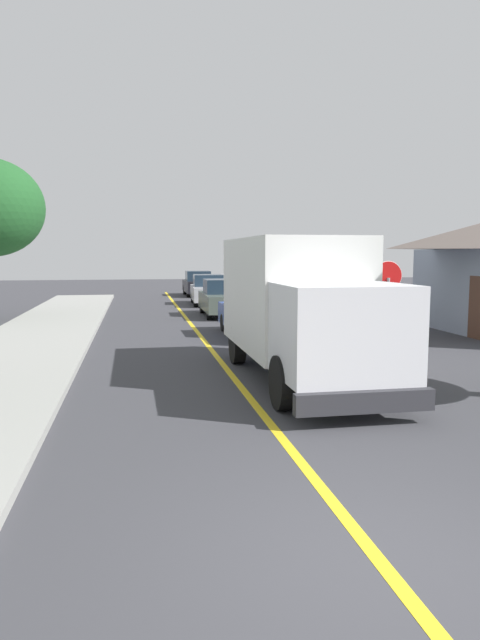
# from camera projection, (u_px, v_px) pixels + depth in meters

# --- Properties ---
(ground_plane) EXTENTS (120.00, 120.00, 0.00)m
(ground_plane) POSITION_uv_depth(u_px,v_px,m) (381.00, 563.00, 5.30)
(ground_plane) COLOR #38383D
(centre_line_yellow) EXTENTS (0.16, 56.00, 0.01)m
(centre_line_yellow) POSITION_uv_depth(u_px,v_px,m) (221.00, 362.00, 15.07)
(centre_line_yellow) COLOR gold
(centre_line_yellow) RESTS_ON ground
(box_truck) EXTENTS (2.45, 7.20, 3.20)m
(box_truck) POSITION_uv_depth(u_px,v_px,m) (299.00, 301.00, 13.02)
(box_truck) COLOR silver
(box_truck) RESTS_ON ground
(parked_car_near) EXTENTS (1.89, 4.44, 1.67)m
(parked_car_near) POSITION_uv_depth(u_px,v_px,m) (254.00, 313.00, 19.89)
(parked_car_near) COLOR #2D4793
(parked_car_near) RESTS_ON ground
(parked_car_mid) EXTENTS (1.85, 4.42, 1.67)m
(parked_car_mid) POSITION_uv_depth(u_px,v_px,m) (223.00, 299.00, 26.30)
(parked_car_mid) COLOR #4C564C
(parked_car_mid) RESTS_ON ground
(parked_car_far) EXTENTS (2.01, 4.48, 1.67)m
(parked_car_far) POSITION_uv_depth(u_px,v_px,m) (208.00, 290.00, 32.19)
(parked_car_far) COLOR #B7B7BC
(parked_car_far) RESTS_ON ground
(parked_car_furthest) EXTENTS (1.81, 4.40, 1.67)m
(parked_car_furthest) POSITION_uv_depth(u_px,v_px,m) (198.00, 284.00, 38.94)
(parked_car_furthest) COLOR black
(parked_car_furthest) RESTS_ON ground
(parked_van_across) EXTENTS (1.87, 4.43, 1.67)m
(parked_van_across) POSITION_uv_depth(u_px,v_px,m) (351.00, 313.00, 20.05)
(parked_van_across) COLOR silver
(parked_van_across) RESTS_ON ground
(stop_sign) EXTENTS (0.80, 0.10, 2.65)m
(stop_sign) POSITION_uv_depth(u_px,v_px,m) (388.00, 291.00, 15.33)
(stop_sign) COLOR gray
(stop_sign) RESTS_ON ground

